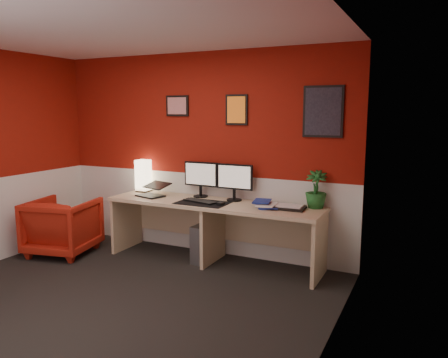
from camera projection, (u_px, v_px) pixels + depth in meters
ground at (112, 302)px, 4.14m from camera, size 4.00×3.50×0.01m
ceiling at (100, 27)px, 3.76m from camera, size 4.00×3.50×0.01m
wall_back at (200, 154)px, 5.51m from camera, size 4.00×0.01×2.50m
wall_right at (328, 188)px, 3.09m from camera, size 0.01×3.50×2.50m
wainscot_back at (200, 212)px, 5.62m from camera, size 4.00×0.01×1.00m
wainscot_right at (324, 289)px, 3.21m from camera, size 0.01×3.50×1.00m
desk at (213, 232)px, 5.18m from camera, size 2.60×0.65×0.73m
shoji_lamp at (143, 177)px, 5.78m from camera, size 0.16×0.16×0.40m
laptop at (150, 188)px, 5.45m from camera, size 0.38×0.31×0.22m
monitor_left at (200, 174)px, 5.40m from camera, size 0.45×0.06×0.58m
monitor_right at (234, 177)px, 5.18m from camera, size 0.45×0.06×0.58m
desk_mat at (202, 203)px, 5.08m from camera, size 0.60×0.38×0.01m
keyboard at (200, 201)px, 5.11m from camera, size 0.44×0.23×0.02m
mouse at (221, 203)px, 4.96m from camera, size 0.07×0.10×0.03m
book_bottom at (259, 206)px, 4.86m from camera, size 0.29×0.34×0.03m
book_middle at (259, 204)px, 4.85m from camera, size 0.21×0.28×0.02m
book_top at (254, 201)px, 4.89m from camera, size 0.24×0.29×0.02m
zen_tray at (289, 208)px, 4.78m from camera, size 0.36×0.27×0.03m
potted_plant at (316, 189)px, 4.80m from camera, size 0.27×0.27×0.42m
pc_tower at (207, 242)px, 5.27m from camera, size 0.22×0.46×0.45m
armchair at (63, 226)px, 5.52m from camera, size 0.89×0.91×0.70m
art_left at (177, 106)px, 5.53m from camera, size 0.32×0.02×0.26m
art_center at (237, 110)px, 5.19m from camera, size 0.28×0.02×0.36m
art_right at (323, 112)px, 4.75m from camera, size 0.44×0.02×0.56m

